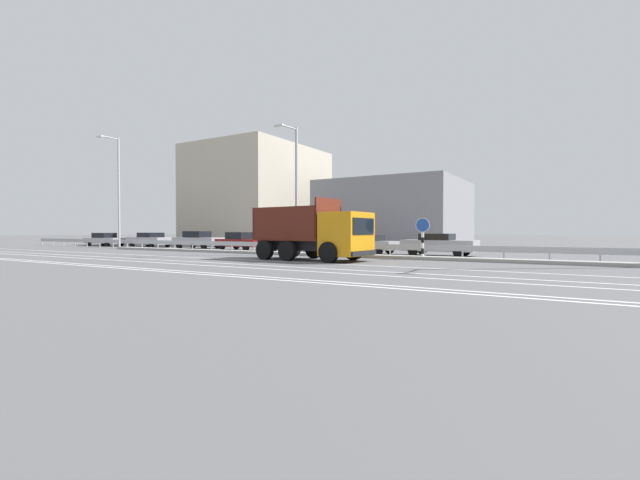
% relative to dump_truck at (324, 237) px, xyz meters
% --- Properties ---
extents(ground_plane, '(320.00, 320.00, 0.00)m').
position_rel_dump_truck_xyz_m(ground_plane, '(-3.33, 1.06, -1.27)').
color(ground_plane, '#565659').
extents(lane_strip_0, '(69.87, 0.16, 0.01)m').
position_rel_dump_truck_xyz_m(lane_strip_0, '(-0.88, -1.75, -1.27)').
color(lane_strip_0, silver).
rests_on(lane_strip_0, ground_plane).
extents(lane_strip_1, '(69.87, 0.16, 0.01)m').
position_rel_dump_truck_xyz_m(lane_strip_1, '(-0.88, -4.17, -1.27)').
color(lane_strip_1, silver).
rests_on(lane_strip_1, ground_plane).
extents(lane_strip_2, '(69.87, 0.16, 0.01)m').
position_rel_dump_truck_xyz_m(lane_strip_2, '(-0.88, -5.52, -1.27)').
color(lane_strip_2, silver).
rests_on(lane_strip_2, ground_plane).
extents(lane_strip_3, '(69.87, 0.16, 0.01)m').
position_rel_dump_truck_xyz_m(lane_strip_3, '(-0.88, -7.95, -1.27)').
color(lane_strip_3, silver).
rests_on(lane_strip_3, ground_plane).
extents(lane_strip_4, '(69.87, 0.16, 0.01)m').
position_rel_dump_truck_xyz_m(lane_strip_4, '(-0.88, -8.47, -1.27)').
color(lane_strip_4, silver).
rests_on(lane_strip_4, ground_plane).
extents(median_island, '(38.43, 1.10, 0.18)m').
position_rel_dump_truck_xyz_m(median_island, '(-3.33, 3.58, -1.18)').
color(median_island, gray).
rests_on(median_island, ground_plane).
extents(median_guardrail, '(69.87, 0.09, 0.78)m').
position_rel_dump_truck_xyz_m(median_guardrail, '(-3.33, 4.50, -0.70)').
color(median_guardrail, '#9EA0A5').
rests_on(median_guardrail, ground_plane).
extents(dump_truck, '(6.66, 3.05, 3.28)m').
position_rel_dump_truck_xyz_m(dump_truck, '(0.00, 0.00, 0.00)').
color(dump_truck, orange).
rests_on(dump_truck, ground_plane).
extents(median_road_sign, '(0.79, 0.16, 2.29)m').
position_rel_dump_truck_xyz_m(median_road_sign, '(4.18, 3.58, -0.05)').
color(median_road_sign, white).
rests_on(median_road_sign, ground_plane).
extents(street_lamp_0, '(0.71, 1.93, 9.67)m').
position_rel_dump_truck_xyz_m(street_lamp_0, '(-22.74, 3.26, 4.02)').
color(street_lamp_0, '#ADADB2').
rests_on(street_lamp_0, ground_plane).
extents(street_lamp_1, '(0.72, 1.90, 8.27)m').
position_rel_dump_truck_xyz_m(street_lamp_1, '(-4.13, 3.31, 3.30)').
color(street_lamp_1, '#ADADB2').
rests_on(street_lamp_1, ground_plane).
extents(parked_car_0, '(4.71, 2.15, 1.38)m').
position_rel_dump_truck_xyz_m(parked_car_0, '(-30.74, 7.09, -0.57)').
color(parked_car_0, '#A3A3A8').
rests_on(parked_car_0, ground_plane).
extents(parked_car_1, '(4.96, 2.09, 1.42)m').
position_rel_dump_truck_xyz_m(parked_car_1, '(-23.94, 7.41, -0.54)').
color(parked_car_1, '#A3A3A8').
rests_on(parked_car_1, ground_plane).
extents(parked_car_2, '(4.79, 2.15, 1.55)m').
position_rel_dump_truck_xyz_m(parked_car_2, '(-17.72, 7.73, -0.50)').
color(parked_car_2, '#A3A3A8').
rests_on(parked_car_2, ground_plane).
extents(parked_car_3, '(4.64, 2.09, 1.47)m').
position_rel_dump_truck_xyz_m(parked_car_3, '(-12.18, 7.16, -0.54)').
color(parked_car_3, maroon).
rests_on(parked_car_3, ground_plane).
extents(parked_car_4, '(4.65, 1.90, 1.53)m').
position_rel_dump_truck_xyz_m(parked_car_4, '(-6.70, 7.43, -0.50)').
color(parked_car_4, '#A3A3A8').
rests_on(parked_car_4, ground_plane).
extents(parked_car_5, '(4.07, 2.06, 1.31)m').
position_rel_dump_truck_xyz_m(parked_car_5, '(-0.81, 7.34, -0.59)').
color(parked_car_5, '#A3A3A8').
rests_on(parked_car_5, ground_plane).
extents(parked_car_6, '(4.60, 2.08, 1.41)m').
position_rel_dump_truck_xyz_m(parked_car_6, '(3.95, 7.62, -0.54)').
color(parked_car_6, '#A3A3A8').
rests_on(parked_car_6, ground_plane).
extents(background_building_0, '(12.02, 14.91, 11.49)m').
position_rel_dump_truck_xyz_m(background_building_0, '(-21.77, 21.27, 4.48)').
color(background_building_0, '#B7AD99').
rests_on(background_building_0, ground_plane).
extents(background_building_1, '(14.11, 13.50, 6.99)m').
position_rel_dump_truck_xyz_m(background_building_1, '(-5.87, 25.69, 2.22)').
color(background_building_1, gray).
rests_on(background_building_1, ground_plane).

